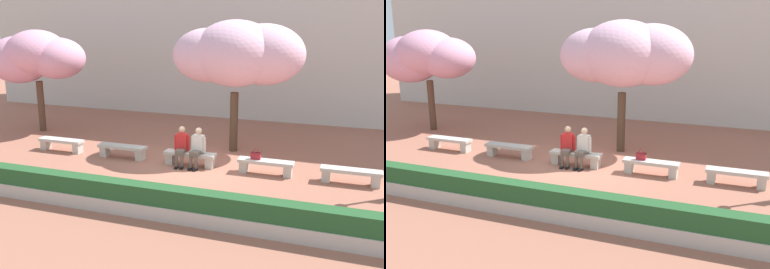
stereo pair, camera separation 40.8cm
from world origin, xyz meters
TOP-DOWN VIEW (x-y plane):
  - ground_plane at (0.00, 0.00)m, footprint 100.00×100.00m
  - building_facade at (0.00, 9.41)m, footprint 28.00×4.00m
  - stone_bench_west_end at (-4.95, 0.00)m, footprint 1.71×0.43m
  - stone_bench_near_west at (-2.48, 0.00)m, footprint 1.71×0.43m
  - stone_bench_center at (0.00, 0.00)m, footprint 1.71×0.43m
  - stone_bench_near_east at (2.48, 0.00)m, footprint 1.71×0.43m
  - stone_bench_east_end at (4.95, 0.00)m, footprint 1.71×0.43m
  - person_seated_left at (-0.27, -0.05)m, footprint 0.51×0.71m
  - person_seated_right at (0.28, -0.05)m, footprint 0.51×0.71m
  - handbag at (2.16, 0.00)m, footprint 0.30×0.15m
  - cherry_tree_main at (0.99, 2.21)m, footprint 4.56×3.11m
  - cherry_tree_secondary at (-7.65, 2.36)m, footprint 4.10×2.69m
  - planter_hedge_foreground at (0.00, -3.96)m, footprint 14.12×0.50m

SIDE VIEW (x-z plane):
  - ground_plane at x=0.00m, z-range 0.00..0.00m
  - stone_bench_west_end at x=-4.95m, z-range 0.08..0.53m
  - stone_bench_near_west at x=-2.48m, z-range 0.08..0.53m
  - stone_bench_center at x=0.00m, z-range 0.08..0.53m
  - stone_bench_near_east at x=2.48m, z-range 0.08..0.53m
  - stone_bench_east_end at x=4.95m, z-range 0.08..0.53m
  - planter_hedge_foreground at x=0.00m, z-range -0.01..0.79m
  - handbag at x=2.16m, z-range 0.41..0.75m
  - person_seated_left at x=-0.27m, z-range 0.05..1.34m
  - person_seated_right at x=0.28m, z-range 0.05..1.34m
  - cherry_tree_secondary at x=-7.65m, z-range 1.00..5.24m
  - cherry_tree_main at x=0.99m, z-range 1.14..5.78m
  - building_facade at x=0.00m, z-range 0.00..10.65m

